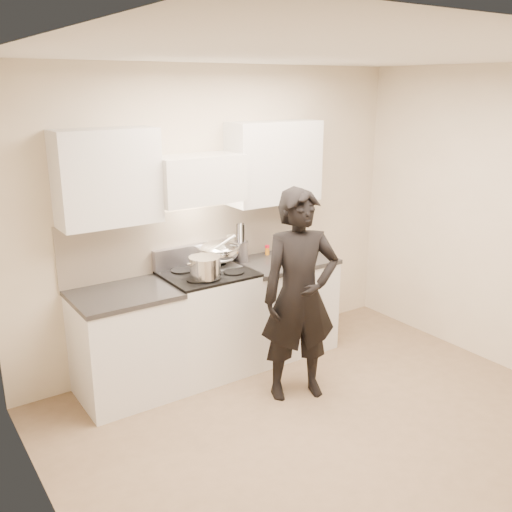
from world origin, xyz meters
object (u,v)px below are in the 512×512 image
Objects in this scene: stove at (209,322)px; utensil_crock at (241,250)px; counter_right at (282,304)px; person at (300,296)px; wok at (218,251)px.

stove is 0.74m from utensil_crock.
counter_right is 2.54× the size of utensil_crock.
utensil_crock reaches higher than stove.
person is at bearing -92.95° from utensil_crock.
wok is at bearing 35.90° from stove.
utensil_crock is 0.21× the size of person.
stove is 1.04× the size of counter_right.
utensil_crock is 0.97m from person.
person is (-0.05, -0.95, -0.15)m from utensil_crock.
wok is at bearing 167.10° from counter_right.
stove is at bearing -180.00° from counter_right.
wok is (-0.63, 0.14, 0.60)m from counter_right.
counter_right is 1.95× the size of wok.
counter_right is at bearing -12.90° from wok.
counter_right is at bearing 81.57° from person.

